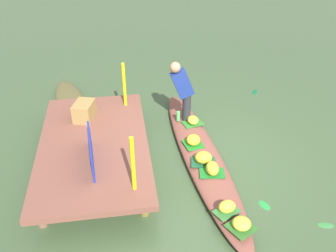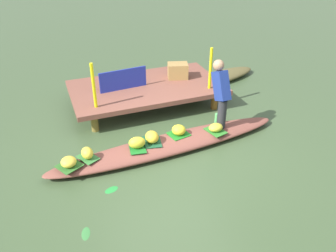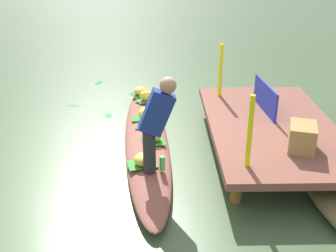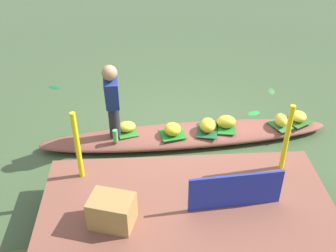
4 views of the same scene
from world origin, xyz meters
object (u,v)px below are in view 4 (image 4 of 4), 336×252
object	(u,v)px
banana_bunch_1	(208,125)
market_banner	(236,191)
produce_crate	(112,211)
vendor_person	(112,97)
banana_bunch_4	(298,116)
banana_bunch_3	(127,127)
vendor_boat	(186,135)
water_bottle	(115,136)
banana_bunch_5	(173,129)
banana_bunch_2	(226,122)
banana_bunch_0	(281,120)

from	to	relation	value
banana_bunch_1	market_banner	bearing A→B (deg)	90.62
banana_bunch_1	produce_crate	distance (m)	2.34
banana_bunch_1	vendor_person	xyz separation A→B (m)	(1.35, 0.12, 0.59)
banana_bunch_1	produce_crate	xyz separation A→B (m)	(1.27, 1.94, 0.31)
banana_bunch_1	banana_bunch_4	world-z (taller)	banana_bunch_1
banana_bunch_3	market_banner	bearing A→B (deg)	123.29
produce_crate	banana_bunch_1	bearing A→B (deg)	-123.34
vendor_boat	market_banner	xyz separation A→B (m)	(-0.33, 1.82, 0.56)
banana_bunch_1	water_bottle	distance (m)	1.36
market_banner	banana_bunch_5	bearing A→B (deg)	-77.17
banana_bunch_5	banana_bunch_2	bearing A→B (deg)	-170.49
banana_bunch_0	banana_bunch_2	world-z (taller)	banana_bunch_2
market_banner	banana_bunch_0	bearing A→B (deg)	-125.49
banana_bunch_2	banana_bunch_3	world-z (taller)	banana_bunch_2
banana_bunch_3	market_banner	world-z (taller)	market_banner
banana_bunch_4	vendor_person	bearing A→B (deg)	6.21
banana_bunch_3	banana_bunch_5	xyz separation A→B (m)	(-0.67, 0.13, 0.02)
banana_bunch_2	banana_bunch_3	distance (m)	1.48
banana_bunch_5	vendor_person	bearing A→B (deg)	3.92
banana_bunch_2	water_bottle	world-z (taller)	banana_bunch_2
vendor_boat	banana_bunch_3	size ratio (longest dim) A/B	16.22
banana_bunch_2	produce_crate	bearing A→B (deg)	52.16
vendor_person	market_banner	size ratio (longest dim) A/B	1.21
vendor_boat	produce_crate	distance (m)	2.26
banana_bunch_2	banana_bunch_5	xyz separation A→B (m)	(0.81, 0.14, -0.01)
banana_bunch_1	produce_crate	world-z (taller)	produce_crate
banana_bunch_0	banana_bunch_5	distance (m)	1.65
banana_bunch_4	vendor_person	size ratio (longest dim) A/B	0.21
banana_bunch_3	water_bottle	size ratio (longest dim) A/B	1.37
banana_bunch_1	produce_crate	bearing A→B (deg)	56.66
vendor_person	banana_bunch_5	bearing A→B (deg)	-176.08
vendor_boat	banana_bunch_2	distance (m)	0.63
banana_bunch_0	market_banner	bearing A→B (deg)	59.23
banana_bunch_0	banana_bunch_4	xyz separation A→B (m)	(-0.31, -0.11, -0.02)
vendor_boat	water_bottle	world-z (taller)	water_bottle
banana_bunch_1	banana_bunch_2	distance (m)	0.30
banana_bunch_2	water_bottle	size ratio (longest dim) A/B	1.44
banana_bunch_0	banana_bunch_1	size ratio (longest dim) A/B	0.88
vendor_boat	banana_bunch_1	size ratio (longest dim) A/B	15.47
vendor_boat	banana_bunch_1	xyz separation A→B (m)	(-0.31, 0.04, 0.20)
banana_bunch_4	banana_bunch_0	bearing A→B (deg)	19.91
banana_bunch_0	water_bottle	world-z (taller)	water_bottle
banana_bunch_0	vendor_person	world-z (taller)	vendor_person
water_bottle	vendor_boat	bearing A→B (deg)	-167.61
banana_bunch_0	banana_bunch_3	distance (m)	2.31
vendor_person	water_bottle	xyz separation A→B (m)	(-0.00, 0.07, -0.60)
banana_bunch_0	banana_bunch_5	world-z (taller)	banana_bunch_0
banana_bunch_1	banana_bunch_5	world-z (taller)	banana_bunch_1
vendor_boat	banana_bunch_2	bearing A→B (deg)	179.42
water_bottle	banana_bunch_1	bearing A→B (deg)	-172.17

